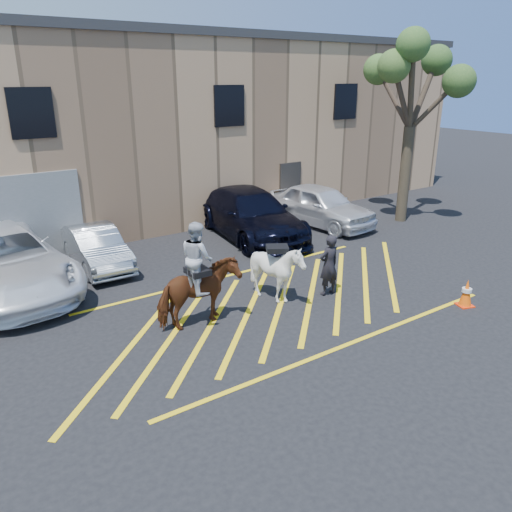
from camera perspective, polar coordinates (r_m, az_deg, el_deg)
ground at (r=13.36m, az=2.02°, el=-5.13°), size 90.00×90.00×0.00m
car_white_pickup at (r=15.29m, az=-27.07°, el=-0.59°), size 3.48×6.51×1.74m
car_silver_sedan at (r=16.28m, az=-17.80°, el=0.93°), size 1.43×3.85×1.26m
car_blue_suv at (r=18.44m, az=-0.64°, el=4.82°), size 3.19×6.22×1.73m
car_white_suv at (r=20.14m, az=7.36°, el=5.79°), size 2.41×4.92×1.62m
handler at (r=13.58m, az=8.32°, el=-1.04°), size 0.62×0.41×1.70m
warehouse at (r=22.97m, az=-16.52°, el=14.08°), size 32.42×10.20×7.30m
hatching_zone at (r=13.15m, az=2.80°, el=-5.56°), size 12.60×5.12×0.01m
mounted_bay at (r=11.74m, az=-6.62°, el=-3.35°), size 1.95×0.89×2.58m
saddled_white at (r=13.08m, az=2.41°, el=-1.78°), size 1.89×1.95×1.64m
traffic_cone at (r=14.04m, az=22.92°, el=-3.89°), size 0.48×0.48×0.73m
tree at (r=20.91m, az=17.70°, el=19.10°), size 3.99×4.37×7.31m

